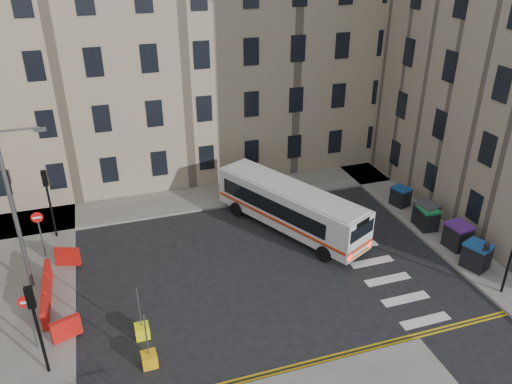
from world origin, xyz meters
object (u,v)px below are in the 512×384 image
wheelie_bin_c (427,218)px  bollard_chevron (149,359)px  wheelie_bin_a (476,256)px  streetlamp (14,211)px  bollard_yellow (142,331)px  pedestrian (483,258)px  bus (290,206)px  wheelie_bin_d (426,214)px  wheelie_bin_e (400,196)px  wheelie_bin_b (458,236)px

wheelie_bin_c → bollard_chevron: (-16.79, -5.48, -0.50)m
wheelie_bin_a → streetlamp: bearing=144.2°
wheelie_bin_c → bollard_yellow: 17.29m
pedestrian → bollard_chevron: bearing=6.1°
bus → wheelie_bin_a: (7.67, -6.72, -0.71)m
wheelie_bin_d → bollard_chevron: 17.97m
streetlamp → bus: bearing=5.4°
bollard_yellow → bollard_chevron: 1.73m
wheelie_bin_e → pedestrian: bearing=-108.5°
wheelie_bin_a → bollard_yellow: wheelie_bin_a is taller
wheelie_bin_c → pedestrian: bearing=-84.4°
wheelie_bin_b → bollard_yellow: wheelie_bin_b is taller
wheelie_bin_b → wheelie_bin_e: bearing=85.7°
wheelie_bin_b → bollard_chevron: size_ratio=2.36×
wheelie_bin_a → pedestrian: pedestrian is taller
wheelie_bin_e → bollard_chevron: bearing=-171.2°
pedestrian → wheelie_bin_a: bearing=-93.6°
bus → wheelie_bin_c: bus is taller
wheelie_bin_a → pedestrian: bearing=-118.4°
wheelie_bin_e → streetlamp: bearing=166.6°
streetlamp → wheelie_bin_d: (21.82, -0.89, -3.49)m
streetlamp → pedestrian: size_ratio=4.43×
wheelie_bin_b → bollard_yellow: (-17.25, -1.53, -0.56)m
wheelie_bin_d → streetlamp: bearing=162.4°
wheelie_bin_d → bollard_yellow: bearing=178.5°
streetlamp → wheelie_bin_b: size_ratio=5.75×
wheelie_bin_a → wheelie_bin_e: 7.07m
streetlamp → wheelie_bin_a: size_ratio=5.21×
bus → wheelie_bin_d: (7.79, -2.21, -0.72)m
streetlamp → bus: (14.03, 1.32, -2.78)m
pedestrian → bollard_yellow: pedestrian is taller
wheelie_bin_c → wheelie_bin_d: bearing=71.6°
pedestrian → bollard_chevron: 16.84m
wheelie_bin_b → wheelie_bin_c: size_ratio=1.09×
wheelie_bin_d → wheelie_bin_e: size_ratio=1.12×
wheelie_bin_a → wheelie_bin_b: size_ratio=1.11×
wheelie_bin_a → bollard_yellow: bearing=157.1°
wheelie_bin_b → pedestrian: 2.41m
wheelie_bin_d → bus: bearing=148.9°
bollard_yellow → wheelie_bin_c: bearing=12.6°
wheelie_bin_e → pedestrian: 7.58m
streetlamp → wheelie_bin_e: streetlamp is taller
wheelie_bin_d → wheelie_bin_c: bearing=-129.1°
wheelie_bin_e → bollard_chevron: size_ratio=2.20×
wheelie_bin_a → bollard_yellow: 16.96m
bollard_chevron → pedestrian: bearing=3.0°
bus → wheelie_bin_e: bearing=-24.0°
bus → wheelie_bin_d: size_ratio=6.64×
wheelie_bin_a → wheelie_bin_c: bearing=69.2°
streetlamp → wheelie_bin_e: 22.10m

